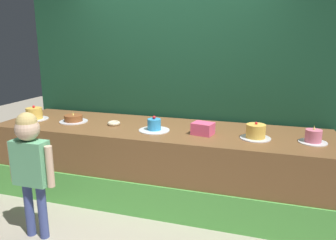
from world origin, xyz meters
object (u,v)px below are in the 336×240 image
Objects in this scene: child_figure at (30,159)px; donut at (114,123)px; pink_box at (203,129)px; cake_far_right at (313,137)px; cake_left at (73,119)px; cake_center at (154,126)px; cake_right at (256,132)px; cake_far_left at (34,114)px.

child_figure is 1.10m from donut.
child_figure is at bearing -143.48° from pink_box.
pink_box is 1.06m from donut.
child_figure is at bearing -156.88° from cake_far_right.
cake_far_right is (1.05, 0.03, -0.01)m from pink_box.
cake_left is (-1.58, 0.06, -0.03)m from pink_box.
cake_center is (0.81, 0.97, 0.12)m from child_figure.
cake_left is at bearing 178.54° from cake_right.
cake_far_right is (2.63, -0.03, 0.02)m from cake_left.
cake_right is at bearing -1.46° from cake_left.
donut is 0.48× the size of cake_right.
child_figure is at bearing -104.82° from donut.
cake_left is at bearing 177.72° from pink_box.
cake_far_left reaches higher than cake_left.
cake_far_left reaches higher than cake_far_right.
pink_box is at bearing -179.01° from cake_right.
child_figure reaches higher than cake_far_right.
child_figure is 5.67× the size of pink_box.
donut is at bearing 75.18° from child_figure.
cake_left is 2.63m from cake_far_right.
child_figure is 3.55× the size of cake_center.
cake_far_right reaches higher than cake_center.
cake_far_right is (2.39, 1.02, 0.12)m from child_figure.
cake_far_left is (-1.05, -0.05, 0.04)m from donut.
child_figure is 1.66m from pink_box.
donut is at bearing 2.45° from cake_far_left.
pink_box is at bearing -0.72° from cake_far_left.
cake_center is at bearing -178.43° from cake_right.
cake_far_right is (0.53, 0.02, -0.01)m from cake_right.
cake_center is 1.10× the size of cake_right.
child_figure is 3.91× the size of cake_right.
cake_left is 2.11m from cake_right.
cake_center is 1.27× the size of cake_far_right.
cake_right reaches higher than donut.
cake_center is at bearing -177.85° from pink_box.
cake_far_right is (1.58, 0.05, 0.01)m from cake_center.
cake_center is at bearing 50.18° from child_figure.
pink_box is at bearing -178.30° from cake_far_right.
cake_left is at bearing 103.20° from child_figure.
cake_far_right is (3.16, 0.00, -0.01)m from cake_far_left.
cake_right is (1.05, 0.03, 0.02)m from cake_center.
pink_box is 0.69× the size of cake_right.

